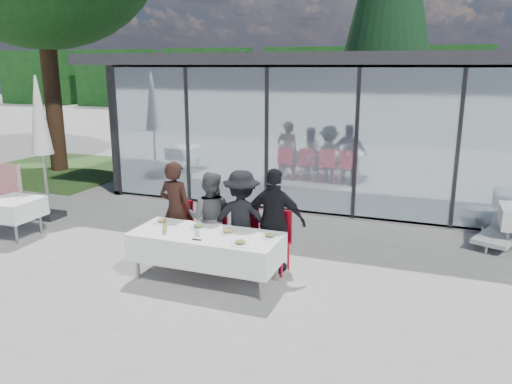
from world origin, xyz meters
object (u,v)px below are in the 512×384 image
Objects in this scene: market_umbrella at (40,125)px; lounger at (503,230)px; diner_d at (275,221)px; spare_table_left at (14,209)px; diner_chair_d at (276,238)px; diner_chair_c at (244,234)px; folded_eyeglasses at (197,240)px; plate_d at (270,236)px; diner_b at (210,218)px; dining_table at (206,247)px; diner_c at (242,220)px; diner_chair_a at (179,226)px; plate_extra at (240,243)px; plate_b at (198,226)px; diner_a at (176,210)px; juice_bottle at (165,228)px; plate_a at (162,221)px; plate_c at (228,232)px; diner_chair_b at (213,230)px.

market_umbrella is 9.30m from lounger.
lounger is (3.53, 2.72, -0.58)m from diner_d.
diner_chair_d is at bearing 2.55° from spare_table_left.
diner_chair_c is 1.13m from folded_eyeglasses.
plate_d is 0.31× the size of spare_table_left.
diner_b is at bearing -13.29° from market_umbrella.
lounger is (4.38, 3.71, -0.50)m from folded_eyeglasses.
dining_table is 0.78m from diner_c.
diner_chair_a is 5.91m from lounger.
plate_d and plate_extra have the same top height.
plate_b is 1.00× the size of plate_extra.
plate_d is at bearing 9.83° from dining_table.
plate_d is (1.18, -0.02, 0.00)m from plate_b.
diner_a reaches higher than juice_bottle.
plate_extra is 0.31× the size of spare_table_left.
diner_d is at bearing 31.39° from juice_bottle.
plate_extra is at bearing -123.60° from plate_d.
plate_a and plate_d have the same top height.
spare_table_left is at bearing -8.64° from diner_b.
spare_table_left is (-3.40, -0.23, 0.02)m from diner_chair_a.
plate_a is 0.67m from plate_b.
plate_extra is (1.55, -0.49, 0.00)m from plate_a.
diner_c is (1.19, 0.00, -0.03)m from diner_a.
diner_b is at bearing -175.97° from diner_chair_d.
spare_table_left is (-4.29, 0.84, -0.20)m from folded_eyeglasses.
plate_extra is 5.02m from spare_table_left.
lounger is at bearing 32.96° from diner_chair_c.
plate_c is (0.56, -0.55, 0.01)m from diner_b.
plate_a is (-1.74, -0.45, -0.06)m from diner_d.
plate_c is at bearing 54.87° from folded_eyeglasses.
plate_extra is at bearing -135.40° from lounger.
diner_b is 5.40m from lounger.
diner_b is 0.94m from juice_bottle.
juice_bottle is 4.59m from market_umbrella.
plate_d is at bearing -80.50° from diner_chair_d.
market_umbrella is (-3.70, 0.95, 1.45)m from diner_chair_a.
plate_extra is (1.55, -0.94, -0.06)m from diner_a.
diner_chair_c reaches higher than spare_table_left.
diner_b is 1.58× the size of diner_chair_b.
plate_extra is at bearing -70.42° from diner_chair_c.
diner_d reaches higher than diner_chair_c.
diner_c is at bearing -8.02° from diner_chair_b.
diner_chair_c is 0.67× the size of lounger.
plate_a is (-0.88, 0.22, 0.24)m from dining_table.
diner_a is 1.00× the size of diner_d.
diner_chair_a reaches higher than plate_d.
diner_d reaches higher than spare_table_left.
dining_table is 1.47× the size of diner_b.
diner_c is 0.96× the size of diner_d.
diner_chair_c is (0.56, 0.08, -0.23)m from diner_b.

